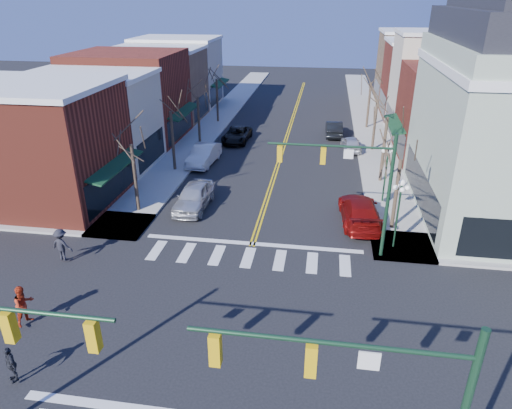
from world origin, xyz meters
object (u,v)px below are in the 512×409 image
at_px(lamppost_corner, 399,202).
at_px(pedestrian_dark_b, 62,245).
at_px(car_left_near, 194,196).
at_px(pedestrian_dark_a, 11,364).
at_px(car_right_near, 360,211).
at_px(car_right_mid, 351,144).
at_px(car_left_far, 237,135).
at_px(car_right_far, 334,129).
at_px(pedestrian_red_b, 24,305).
at_px(lamppost_midblock, 387,163).
at_px(car_left_mid, 204,155).

height_order(lamppost_corner, pedestrian_dark_b, lamppost_corner).
relative_size(car_left_near, pedestrian_dark_a, 3.25).
xyz_separation_m(car_right_near, car_right_mid, (0.00, 15.16, -0.15)).
distance_m(car_left_far, car_right_far, 10.24).
relative_size(car_right_mid, pedestrian_red_b, 2.12).
bearing_deg(lamppost_midblock, car_left_mid, 157.65).
distance_m(car_left_near, car_right_mid, 18.38).
xyz_separation_m(lamppost_corner, car_left_mid, (-14.60, 12.50, -2.13)).
bearing_deg(car_left_far, car_left_mid, -100.86).
relative_size(car_left_far, pedestrian_dark_b, 2.71).
bearing_deg(car_right_mid, car_left_mid, 18.39).
bearing_deg(car_left_far, car_right_near, -53.55).
distance_m(car_right_far, pedestrian_dark_a, 37.62).
bearing_deg(pedestrian_dark_a, lamppost_midblock, 87.64).
bearing_deg(car_left_far, car_left_near, -87.91).
height_order(pedestrian_dark_a, pedestrian_dark_b, pedestrian_dark_b).
height_order(lamppost_midblock, pedestrian_red_b, lamppost_midblock).
xyz_separation_m(car_left_near, pedestrian_dark_a, (-2.50, -16.27, 0.07)).
bearing_deg(lamppost_corner, lamppost_midblock, 90.00).
bearing_deg(car_left_far, pedestrian_red_b, -95.77).
bearing_deg(car_right_far, pedestrian_dark_b, 59.38).
distance_m(car_left_far, pedestrian_red_b, 29.20).
bearing_deg(car_left_mid, pedestrian_red_b, -92.05).
relative_size(car_right_near, car_right_mid, 1.43).
bearing_deg(lamppost_midblock, pedestrian_dark_a, -129.05).
height_order(car_left_near, car_right_near, car_left_near).
height_order(pedestrian_red_b, pedestrian_dark_b, pedestrian_red_b).
distance_m(lamppost_corner, car_left_mid, 19.34).
xyz_separation_m(car_left_mid, car_right_far, (11.20, 10.51, -0.06)).
xyz_separation_m(car_left_near, car_left_far, (-0.00, 15.79, -0.15)).
distance_m(lamppost_midblock, car_right_far, 17.00).
distance_m(car_right_near, pedestrian_dark_b, 17.97).
bearing_deg(car_left_near, pedestrian_dark_a, -97.68).
xyz_separation_m(car_left_mid, pedestrian_red_b, (-2.39, -21.97, 0.27)).
relative_size(car_left_near, car_right_mid, 1.24).
bearing_deg(car_right_near, car_right_far, -89.64).
xyz_separation_m(lamppost_corner, pedestrian_dark_a, (-15.50, -12.61, -2.04)).
bearing_deg(lamppost_corner, car_right_mid, 95.64).
bearing_deg(pedestrian_red_b, lamppost_corner, -40.21).
bearing_deg(pedestrian_red_b, pedestrian_dark_a, -134.00).
relative_size(car_left_mid, pedestrian_red_b, 2.66).
bearing_deg(car_left_near, car_right_mid, 53.50).
distance_m(pedestrian_red_b, pedestrian_dark_b, 5.34).
height_order(lamppost_midblock, pedestrian_dark_b, lamppost_midblock).
relative_size(car_left_far, car_right_near, 0.88).
bearing_deg(pedestrian_dark_a, car_right_near, 85.54).
bearing_deg(pedestrian_dark_b, car_right_near, -146.26).
distance_m(lamppost_midblock, pedestrian_red_b, 23.39).
height_order(car_left_mid, car_right_near, car_right_near).
bearing_deg(car_left_mid, pedestrian_dark_a, -87.90).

